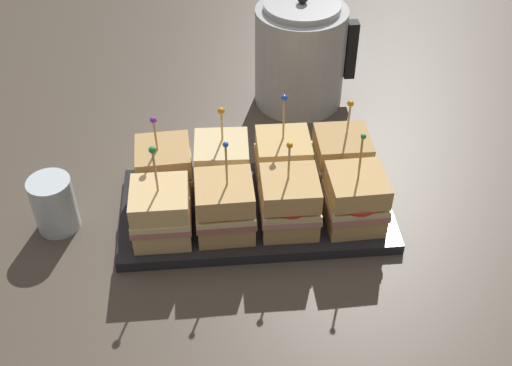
{
  "coord_description": "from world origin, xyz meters",
  "views": [
    {
      "loc": [
        -0.06,
        -0.74,
        0.71
      ],
      "look_at": [
        0.0,
        0.0,
        0.07
      ],
      "focal_mm": 45.0,
      "sensor_mm": 36.0,
      "label": 1
    }
  ],
  "objects_px": {
    "sandwich_front_center_right": "(289,203)",
    "sandwich_back_far_right": "(341,159)",
    "serving_platter": "(256,210)",
    "sandwich_front_center_left": "(225,207)",
    "sandwich_front_far_left": "(161,213)",
    "sandwich_back_center_left": "(222,166)",
    "kettle_steel": "(300,54)",
    "sandwich_back_far_left": "(165,171)",
    "sandwich_front_far_right": "(355,200)",
    "sandwich_back_center_right": "(283,162)",
    "drinking_glass": "(54,204)"
  },
  "relations": [
    {
      "from": "sandwich_front_center_left",
      "to": "sandwich_back_center_right",
      "type": "distance_m",
      "value": 0.14
    },
    {
      "from": "sandwich_back_far_left",
      "to": "sandwich_back_center_right",
      "type": "height_order",
      "value": "sandwich_back_center_right"
    },
    {
      "from": "sandwich_front_far_right",
      "to": "sandwich_back_center_right",
      "type": "bearing_deg",
      "value": 134.92
    },
    {
      "from": "sandwich_back_center_left",
      "to": "sandwich_back_center_right",
      "type": "xyz_separation_m",
      "value": [
        0.1,
        0.0,
        -0.0
      ]
    },
    {
      "from": "drinking_glass",
      "to": "sandwich_back_far_left",
      "type": "bearing_deg",
      "value": 14.44
    },
    {
      "from": "sandwich_front_far_left",
      "to": "sandwich_front_center_right",
      "type": "xyz_separation_m",
      "value": [
        0.19,
        0.0,
        0.0
      ]
    },
    {
      "from": "serving_platter",
      "to": "sandwich_front_far_right",
      "type": "xyz_separation_m",
      "value": [
        0.15,
        -0.05,
        0.05
      ]
    },
    {
      "from": "kettle_steel",
      "to": "sandwich_front_center_left",
      "type": "bearing_deg",
      "value": -113.59
    },
    {
      "from": "drinking_glass",
      "to": "sandwich_front_center_right",
      "type": "bearing_deg",
      "value": -7.61
    },
    {
      "from": "sandwich_front_far_left",
      "to": "sandwich_back_center_left",
      "type": "xyz_separation_m",
      "value": [
        0.09,
        0.1,
        0.0
      ]
    },
    {
      "from": "sandwich_back_center_right",
      "to": "sandwich_back_far_right",
      "type": "height_order",
      "value": "sandwich_back_center_right"
    },
    {
      "from": "sandwich_back_center_left",
      "to": "kettle_steel",
      "type": "relative_size",
      "value": 0.67
    },
    {
      "from": "sandwich_front_center_right",
      "to": "kettle_steel",
      "type": "height_order",
      "value": "kettle_steel"
    },
    {
      "from": "sandwich_front_center_right",
      "to": "sandwich_back_far_right",
      "type": "bearing_deg",
      "value": 44.69
    },
    {
      "from": "sandwich_front_center_right",
      "to": "drinking_glass",
      "type": "distance_m",
      "value": 0.36
    },
    {
      "from": "sandwich_front_center_left",
      "to": "drinking_glass",
      "type": "bearing_deg",
      "value": 169.37
    },
    {
      "from": "sandwich_front_far_left",
      "to": "sandwich_back_far_right",
      "type": "distance_m",
      "value": 0.3
    },
    {
      "from": "sandwich_back_center_left",
      "to": "sandwich_back_far_right",
      "type": "distance_m",
      "value": 0.19
    },
    {
      "from": "sandwich_front_center_left",
      "to": "drinking_glass",
      "type": "distance_m",
      "value": 0.26
    },
    {
      "from": "kettle_steel",
      "to": "drinking_glass",
      "type": "distance_m",
      "value": 0.53
    },
    {
      "from": "sandwich_back_center_left",
      "to": "sandwich_back_far_left",
      "type": "bearing_deg",
      "value": -177.78
    },
    {
      "from": "sandwich_front_center_right",
      "to": "sandwich_back_center_left",
      "type": "xyz_separation_m",
      "value": [
        -0.1,
        0.09,
        0.0
      ]
    },
    {
      "from": "sandwich_back_far_right",
      "to": "sandwich_front_far_left",
      "type": "bearing_deg",
      "value": -160.97
    },
    {
      "from": "sandwich_front_center_right",
      "to": "sandwich_back_center_right",
      "type": "bearing_deg",
      "value": 88.96
    },
    {
      "from": "sandwich_front_center_left",
      "to": "sandwich_front_far_right",
      "type": "xyz_separation_m",
      "value": [
        0.2,
        -0.0,
        0.0
      ]
    },
    {
      "from": "sandwich_front_far_right",
      "to": "sandwich_back_far_left",
      "type": "xyz_separation_m",
      "value": [
        -0.29,
        0.09,
        0.0
      ]
    },
    {
      "from": "drinking_glass",
      "to": "sandwich_back_far_right",
      "type": "bearing_deg",
      "value": 6.01
    },
    {
      "from": "serving_platter",
      "to": "sandwich_back_far_right",
      "type": "xyz_separation_m",
      "value": [
        0.14,
        0.05,
        0.05
      ]
    },
    {
      "from": "sandwich_front_far_left",
      "to": "drinking_glass",
      "type": "bearing_deg",
      "value": 162.85
    },
    {
      "from": "serving_platter",
      "to": "sandwich_back_far_right",
      "type": "height_order",
      "value": "sandwich_back_far_right"
    },
    {
      "from": "serving_platter",
      "to": "sandwich_back_center_right",
      "type": "height_order",
      "value": "sandwich_back_center_right"
    },
    {
      "from": "sandwich_back_center_right",
      "to": "kettle_steel",
      "type": "xyz_separation_m",
      "value": [
        0.06,
        0.27,
        0.04
      ]
    },
    {
      "from": "sandwich_back_center_right",
      "to": "drinking_glass",
      "type": "relative_size",
      "value": 1.84
    },
    {
      "from": "sandwich_back_center_left",
      "to": "kettle_steel",
      "type": "xyz_separation_m",
      "value": [
        0.16,
        0.28,
        0.04
      ]
    },
    {
      "from": "kettle_steel",
      "to": "drinking_glass",
      "type": "height_order",
      "value": "kettle_steel"
    },
    {
      "from": "sandwich_back_center_left",
      "to": "drinking_glass",
      "type": "distance_m",
      "value": 0.26
    },
    {
      "from": "serving_platter",
      "to": "sandwich_front_center_left",
      "type": "relative_size",
      "value": 2.58
    },
    {
      "from": "sandwich_back_far_left",
      "to": "sandwich_back_center_left",
      "type": "xyz_separation_m",
      "value": [
        0.09,
        0.0,
        0.0
      ]
    },
    {
      "from": "sandwich_front_far_right",
      "to": "kettle_steel",
      "type": "distance_m",
      "value": 0.38
    },
    {
      "from": "sandwich_back_center_right",
      "to": "drinking_glass",
      "type": "height_order",
      "value": "sandwich_back_center_right"
    },
    {
      "from": "sandwich_front_center_left",
      "to": "drinking_glass",
      "type": "height_order",
      "value": "sandwich_front_center_left"
    },
    {
      "from": "sandwich_front_center_right",
      "to": "serving_platter",
      "type": "bearing_deg",
      "value": 134.8
    },
    {
      "from": "sandwich_back_far_right",
      "to": "serving_platter",
      "type": "bearing_deg",
      "value": -161.0
    },
    {
      "from": "serving_platter",
      "to": "sandwich_front_center_left",
      "type": "distance_m",
      "value": 0.09
    },
    {
      "from": "kettle_steel",
      "to": "sandwich_back_far_left",
      "type": "bearing_deg",
      "value": -132.14
    },
    {
      "from": "sandwich_front_center_right",
      "to": "sandwich_front_far_left",
      "type": "bearing_deg",
      "value": -178.91
    },
    {
      "from": "sandwich_back_far_left",
      "to": "sandwich_front_far_left",
      "type": "bearing_deg",
      "value": -92.03
    },
    {
      "from": "sandwich_back_center_right",
      "to": "sandwich_front_center_right",
      "type": "bearing_deg",
      "value": -91.04
    },
    {
      "from": "sandwich_front_center_right",
      "to": "sandwich_back_center_right",
      "type": "relative_size",
      "value": 0.93
    },
    {
      "from": "sandwich_front_far_left",
      "to": "drinking_glass",
      "type": "relative_size",
      "value": 1.83
    }
  ]
}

